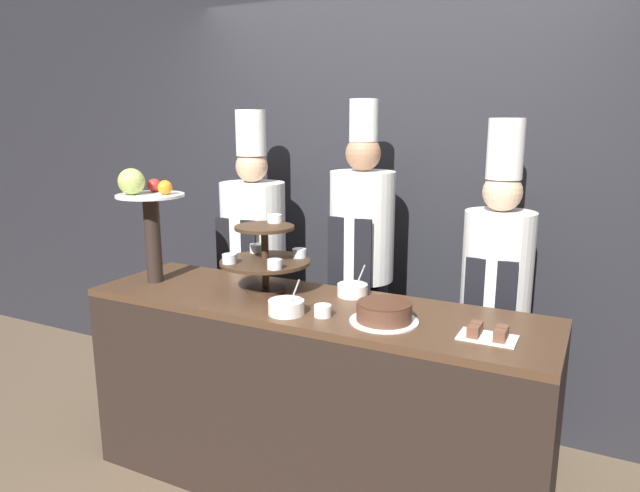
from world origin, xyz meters
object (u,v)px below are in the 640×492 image
(serving_bowl_far, at_px, (352,290))
(chef_center_right, at_px, (496,288))
(cake_square_tray, at_px, (488,334))
(tiered_stand, at_px, (265,255))
(chef_center_left, at_px, (361,257))
(serving_bowl_near, at_px, (286,307))
(cake_round, at_px, (384,313))
(fruit_pedestal, at_px, (147,208))
(chef_left, at_px, (254,253))
(cup_white, at_px, (323,311))

(serving_bowl_far, height_order, chef_center_right, chef_center_right)
(cake_square_tray, distance_m, chef_center_right, 0.69)
(tiered_stand, distance_m, chef_center_left, 0.61)
(tiered_stand, distance_m, serving_bowl_far, 0.46)
(chef_center_left, distance_m, chef_center_right, 0.73)
(chef_center_left, bearing_deg, serving_bowl_near, -91.61)
(serving_bowl_near, bearing_deg, cake_round, 12.91)
(fruit_pedestal, bearing_deg, serving_bowl_near, -7.83)
(chef_center_right, bearing_deg, serving_bowl_near, -133.54)
(chef_center_left, bearing_deg, chef_center_right, 0.00)
(cake_round, relative_size, chef_left, 0.16)
(cake_square_tray, height_order, chef_center_right, chef_center_right)
(fruit_pedestal, distance_m, chef_center_left, 1.17)
(cup_white, xyz_separation_m, chef_center_left, (-0.13, 0.75, 0.06))
(serving_bowl_near, bearing_deg, fruit_pedestal, 172.17)
(cake_round, relative_size, serving_bowl_far, 1.81)
(cake_square_tray, relative_size, chef_left, 0.12)
(cup_white, relative_size, serving_bowl_far, 0.47)
(tiered_stand, bearing_deg, serving_bowl_near, -44.10)
(chef_center_left, height_order, chef_center_right, chef_center_left)
(cake_round, bearing_deg, cake_square_tray, 1.19)
(chef_center_right, bearing_deg, cup_white, -128.48)
(serving_bowl_far, height_order, chef_left, chef_left)
(fruit_pedestal, distance_m, cake_round, 1.35)
(fruit_pedestal, bearing_deg, cake_square_tray, -0.59)
(serving_bowl_far, relative_size, chef_left, 0.09)
(cake_round, relative_size, chef_center_right, 0.16)
(cake_square_tray, bearing_deg, serving_bowl_near, -172.92)
(cup_white, bearing_deg, chef_center_left, 100.17)
(cake_round, xyz_separation_m, cup_white, (-0.26, -0.05, -0.02))
(cake_round, bearing_deg, fruit_pedestal, 178.84)
(fruit_pedestal, distance_m, cup_white, 1.11)
(chef_left, bearing_deg, chef_center_right, -0.00)
(chef_center_left, bearing_deg, cup_white, -79.83)
(cup_white, bearing_deg, tiered_stand, 153.00)
(tiered_stand, relative_size, chef_left, 0.24)
(tiered_stand, xyz_separation_m, chef_center_left, (0.29, 0.53, -0.09))
(chef_left, bearing_deg, fruit_pedestal, -106.72)
(tiered_stand, xyz_separation_m, cup_white, (0.42, -0.21, -0.15))
(serving_bowl_near, xyz_separation_m, chef_center_right, (0.75, 0.79, -0.02))
(chef_center_left, relative_size, chef_center_right, 1.05)
(tiered_stand, height_order, cake_square_tray, tiered_stand)
(cake_square_tray, bearing_deg, chef_center_right, 97.44)
(cake_round, bearing_deg, chef_center_right, 64.34)
(cake_round, bearing_deg, serving_bowl_near, -167.09)
(serving_bowl_far, xyz_separation_m, chef_left, (-0.84, 0.42, 0.01))
(cup_white, bearing_deg, chef_center_right, 51.52)
(chef_left, xyz_separation_m, chef_center_left, (0.71, -0.00, 0.05))
(tiered_stand, xyz_separation_m, serving_bowl_far, (0.42, 0.11, -0.15))
(cake_round, bearing_deg, tiered_stand, 166.68)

